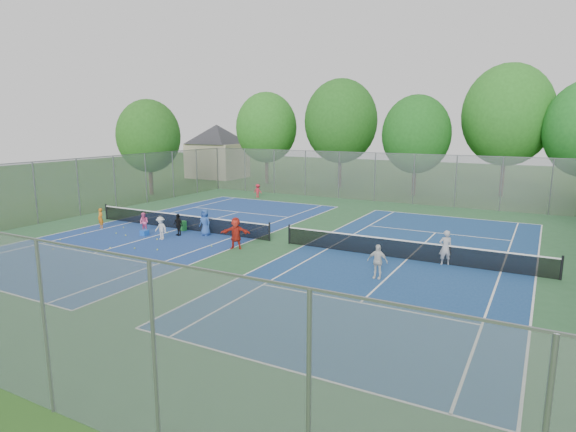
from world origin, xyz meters
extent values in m
plane|color=#255119|center=(0.00, 0.00, 0.00)|extent=(120.00, 120.00, 0.00)
cube|color=#2B5A33|center=(0.00, 0.00, 0.01)|extent=(32.00, 32.00, 0.01)
cube|color=navy|center=(-7.00, 0.00, 0.02)|extent=(10.97, 23.77, 0.01)
cube|color=navy|center=(7.00, 0.00, 0.02)|extent=(10.97, 23.77, 0.01)
cube|color=black|center=(-7.00, 0.00, 0.46)|extent=(12.87, 0.10, 0.91)
cube|color=black|center=(7.00, 0.00, 0.46)|extent=(12.87, 0.10, 0.91)
cube|color=gray|center=(0.00, 16.00, 2.00)|extent=(32.00, 0.10, 4.00)
cube|color=gray|center=(-16.00, 0.00, 2.00)|extent=(0.10, 32.00, 4.00)
cube|color=#B7A88C|center=(-22.00, 24.00, 2.00)|extent=(6.00, 5.00, 4.00)
pyramid|color=#2D2D33|center=(-22.00, 24.00, 6.20)|extent=(11.03, 11.03, 2.20)
cylinder|color=#443326|center=(-14.00, 22.00, 1.75)|extent=(0.36, 0.36, 3.50)
ellipsoid|color=#286C1F|center=(-14.00, 22.00, 5.90)|extent=(6.40, 6.40, 7.36)
cylinder|color=#443326|center=(-6.00, 23.00, 1.93)|extent=(0.36, 0.36, 3.85)
ellipsoid|color=#215A1A|center=(-6.00, 23.00, 6.55)|extent=(7.20, 7.20, 8.28)
cylinder|color=#443326|center=(2.00, 21.00, 1.57)|extent=(0.36, 0.36, 3.15)
ellipsoid|color=#1C5B1A|center=(2.00, 21.00, 5.40)|extent=(6.00, 6.00, 6.90)
cylinder|color=#443326|center=(9.00, 24.00, 2.10)|extent=(0.36, 0.36, 4.20)
ellipsoid|color=#276B1F|center=(9.00, 24.00, 7.05)|extent=(7.60, 7.60, 8.74)
cylinder|color=#443326|center=(-19.00, 10.00, 1.57)|extent=(0.36, 0.36, 3.15)
ellipsoid|color=#245A1A|center=(-19.00, 10.00, 5.25)|extent=(5.60, 5.60, 6.44)
cube|color=blue|center=(-7.63, -2.31, 0.16)|extent=(0.39, 0.39, 0.33)
cube|color=#248733|center=(-6.51, -0.25, 0.30)|extent=(0.40, 0.40, 0.61)
imported|color=orange|center=(-11.48, -2.09, 0.62)|extent=(0.51, 0.39, 1.24)
imported|color=pink|center=(-8.37, -1.57, 0.58)|extent=(0.62, 0.51, 1.16)
imported|color=silver|center=(-6.11, -2.57, 0.65)|extent=(0.88, 0.56, 1.30)
imported|color=black|center=(-5.91, -1.35, 0.64)|extent=(0.81, 0.48, 1.29)
imported|color=#294E98|center=(-4.57, -0.60, 0.77)|extent=(0.79, 0.55, 1.53)
imported|color=red|center=(-1.32, -2.21, 0.83)|extent=(1.60, 1.08, 1.65)
imported|color=red|center=(-9.54, 13.06, 0.59)|extent=(0.77, 0.46, 1.17)
imported|color=#98989B|center=(8.73, -0.03, 0.82)|extent=(0.71, 0.62, 1.63)
imported|color=silver|center=(6.62, -3.38, 0.73)|extent=(0.88, 0.42, 1.47)
sphere|color=yellow|center=(-8.50, -2.92, 0.03)|extent=(0.07, 0.07, 0.07)
sphere|color=#BDDD33|center=(-10.84, -5.42, 0.03)|extent=(0.07, 0.07, 0.07)
sphere|color=gold|center=(-9.40, -6.91, 0.03)|extent=(0.07, 0.07, 0.07)
sphere|color=yellow|center=(-7.05, -5.33, 0.03)|extent=(0.07, 0.07, 0.07)
sphere|color=#E9F037|center=(-6.24, -2.76, 0.03)|extent=(0.07, 0.07, 0.07)
sphere|color=yellow|center=(-6.86, -1.27, 0.03)|extent=(0.07, 0.07, 0.07)
sphere|color=gold|center=(-10.24, -1.47, 0.03)|extent=(0.07, 0.07, 0.07)
sphere|color=#AACE30|center=(-9.40, -2.80, 0.03)|extent=(0.07, 0.07, 0.07)
sphere|color=yellow|center=(-11.04, -3.64, 0.03)|extent=(0.07, 0.07, 0.07)
sphere|color=#E1F138|center=(-4.63, -4.44, 0.03)|extent=(0.07, 0.07, 0.07)
sphere|color=#A9CE30|center=(-2.63, -2.56, 0.03)|extent=(0.07, 0.07, 0.07)
sphere|color=#AEC82E|center=(-5.85, -4.80, 0.03)|extent=(0.07, 0.07, 0.07)
camera|label=1|loc=(12.55, -22.10, 6.41)|focal=30.00mm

